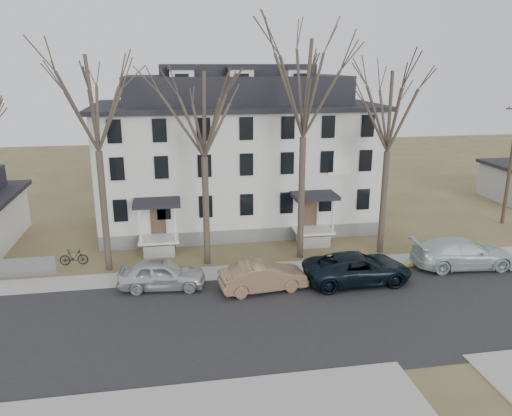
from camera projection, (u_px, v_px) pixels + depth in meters
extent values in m
plane|color=brown|center=(332.00, 337.00, 22.98)|extent=(120.00, 120.00, 0.00)
cube|color=#27272A|center=(320.00, 316.00, 24.88)|extent=(120.00, 10.00, 0.04)
cube|color=#A09F97|center=(291.00, 269.00, 30.55)|extent=(120.00, 2.00, 0.08)
cube|color=gold|center=(374.00, 269.00, 30.51)|extent=(14.00, 0.25, 0.06)
cube|color=slate|center=(237.00, 215.00, 39.55)|extent=(20.00, 10.00, 1.00)
cube|color=silver|center=(237.00, 159.00, 38.29)|extent=(20.00, 10.00, 8.00)
cube|color=black|center=(236.00, 105.00, 37.14)|extent=(20.80, 10.80, 0.30)
cube|color=black|center=(236.00, 89.00, 36.82)|extent=(16.00, 7.00, 2.00)
cube|color=black|center=(236.00, 70.00, 36.43)|extent=(11.00, 4.50, 0.80)
cube|color=white|center=(159.00, 239.00, 32.79)|extent=(2.60, 2.00, 0.16)
cube|color=white|center=(313.00, 230.00, 34.50)|extent=(2.60, 2.00, 0.16)
cube|color=white|center=(339.00, 167.00, 34.48)|extent=(1.60, 0.08, 1.20)
cylinder|color=#473B31|center=(104.00, 212.00, 29.45)|extent=(0.40, 0.40, 7.28)
cylinder|color=#473B31|center=(206.00, 212.00, 30.50)|extent=(0.40, 0.40, 6.76)
cylinder|color=#473B31|center=(301.00, 199.00, 31.33)|extent=(0.40, 0.40, 7.80)
cylinder|color=#473B31|center=(383.00, 203.00, 32.37)|extent=(0.40, 0.40, 6.76)
cylinder|color=#3D3023|center=(511.00, 164.00, 37.91)|extent=(0.28, 0.28, 9.50)
imported|color=silver|center=(162.00, 275.00, 27.67)|extent=(4.96, 2.37, 1.63)
imported|color=#89694C|center=(263.00, 277.00, 27.43)|extent=(5.00, 2.25, 1.59)
imported|color=black|center=(357.00, 269.00, 28.42)|extent=(6.19, 2.98, 1.70)
imported|color=silver|center=(462.00, 254.00, 30.53)|extent=(6.35, 2.94, 1.80)
imported|color=black|center=(165.00, 244.00, 33.54)|extent=(1.66, 1.23, 0.83)
imported|color=black|center=(74.00, 258.00, 30.91)|extent=(1.74, 0.52, 1.04)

